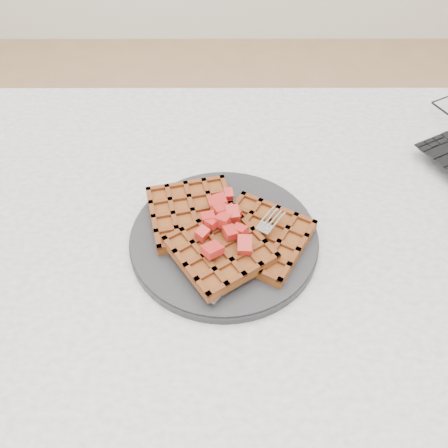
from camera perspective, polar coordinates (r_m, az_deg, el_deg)
ground at (r=1.38m, az=2.76°, el=-22.68°), size 4.00×4.00×0.00m
table at (r=0.80m, az=4.42°, el=-7.82°), size 1.20×0.80×0.75m
plate at (r=0.71m, az=0.00°, el=-1.72°), size 0.27×0.27×0.02m
waffles at (r=0.69m, az=0.01°, el=-0.94°), size 0.25×0.23×0.03m
strawberry_pile at (r=0.67m, az=-0.00°, el=0.79°), size 0.15×0.15×0.02m
fork at (r=0.67m, az=3.11°, el=-3.24°), size 0.12×0.16×0.02m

